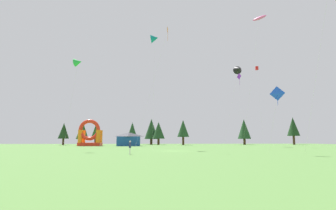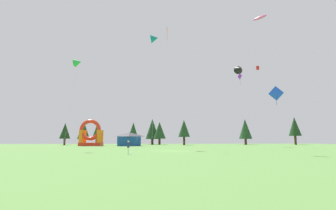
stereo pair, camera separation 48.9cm
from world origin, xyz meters
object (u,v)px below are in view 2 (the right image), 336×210
kite_red_box (258,68)px  kite_purple_diamond (240,77)px  kite_blue_diamond (276,94)px  festival_tent (129,139)px  kite_black_delta (239,69)px  person_left_edge (128,146)px  kite_pink_parafoil (260,18)px  inflatable_orange_dome (91,136)px  kite_teal_delta (154,38)px  kite_green_delta (78,62)px  kite_orange_diamond (167,32)px

kite_red_box → kite_purple_diamond: 4.80m
kite_blue_diamond → kite_purple_diamond: (7.82, 34.69, 10.61)m
kite_red_box → festival_tent: 36.90m
kite_blue_diamond → festival_tent: (-20.61, 38.72, -5.23)m
kite_black_delta → person_left_edge: kite_black_delta is taller
kite_pink_parafoil → inflatable_orange_dome: (-39.09, 17.92, -25.06)m
kite_teal_delta → kite_purple_diamond: kite_teal_delta is taller
kite_teal_delta → festival_tent: size_ratio=3.89×
kite_green_delta → kite_red_box: kite_red_box is taller
kite_purple_diamond → kite_blue_diamond: bearing=-102.7°
kite_red_box → kite_orange_diamond: bearing=-140.8°
kite_orange_diamond → kite_black_delta: bearing=48.6°
kite_teal_delta → kite_black_delta: bearing=34.2°
inflatable_orange_dome → kite_teal_delta: bearing=-50.6°
kite_green_delta → kite_red_box: bearing=26.1°
kite_green_delta → kite_teal_delta: size_ratio=0.67×
kite_teal_delta → inflatable_orange_dome: kite_teal_delta is taller
kite_red_box → inflatable_orange_dome: kite_red_box is taller
festival_tent → kite_red_box: bearing=-12.6°
kite_orange_diamond → inflatable_orange_dome: 37.54m
inflatable_orange_dome → kite_pink_parafoil: bearing=-24.6°
kite_orange_diamond → kite_blue_diamond: bearing=-45.7°
kite_blue_diamond → kite_purple_diamond: size_ratio=0.42×
kite_black_delta → kite_purple_diamond: (0.16, -0.37, -2.21)m
kite_pink_parafoil → festival_tent: 42.11m
kite_blue_diamond → kite_pink_parafoil: kite_pink_parafoil is taller
kite_pink_parafoil → inflatable_orange_dome: bearing=155.4°
kite_purple_diamond → kite_pink_parafoil: bearing=-88.0°
kite_teal_delta → person_left_edge: kite_teal_delta is taller
kite_blue_diamond → kite_pink_parafoil: size_ratio=0.27×
person_left_edge → kite_orange_diamond: bearing=148.4°
kite_orange_diamond → festival_tent: size_ratio=3.56×
kite_blue_diamond → inflatable_orange_dome: (-30.83, 40.20, -4.42)m
kite_blue_diamond → kite_teal_delta: (-14.32, 20.10, 14.61)m
kite_pink_parafoil → person_left_edge: (-25.51, -21.27, -26.69)m
kite_red_box → kite_black_delta: 4.98m
kite_blue_diamond → festival_tent: bearing=118.0°
kite_purple_diamond → inflatable_orange_dome: (-38.65, 5.51, -15.03)m
kite_black_delta → kite_green_delta: bearing=-147.3°
kite_purple_diamond → person_left_edge: (-25.06, -33.68, -16.67)m
kite_orange_diamond → kite_teal_delta: bearing=105.5°
kite_pink_parafoil → person_left_edge: 42.60m
kite_teal_delta → inflatable_orange_dome: (-16.51, 20.10, -19.03)m
kite_blue_diamond → kite_red_box: 35.63m
inflatable_orange_dome → festival_tent: (10.22, -1.47, -0.82)m
kite_pink_parafoil → kite_orange_diamond: bearing=-154.5°
kite_green_delta → inflatable_orange_dome: (-3.91, 27.30, -11.73)m
kite_red_box → inflatable_orange_dome: 45.95m
kite_red_box → kite_pink_parafoil: 12.95m
kite_red_box → kite_black_delta: size_ratio=0.94×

